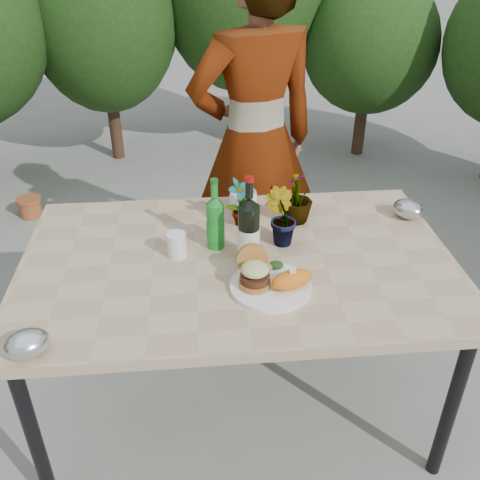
{
  "coord_description": "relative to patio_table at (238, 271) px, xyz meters",
  "views": [
    {
      "loc": [
        -0.14,
        -1.64,
        1.85
      ],
      "look_at": [
        0.0,
        -0.08,
        0.88
      ],
      "focal_mm": 40.0,
      "sensor_mm": 36.0,
      "label": 1
    }
  ],
  "objects": [
    {
      "name": "sparkling_water",
      "position": [
        -0.08,
        0.09,
        0.16
      ],
      "size": [
        0.07,
        0.07,
        0.28
      ],
      "rotation": [
        0.0,
        0.0,
        0.43
      ],
      "color": "#178324",
      "rests_on": "patio_table"
    },
    {
      "name": "dinner_plate",
      "position": [
        0.09,
        -0.19,
        0.06
      ],
      "size": [
        0.28,
        0.28,
        0.01
      ],
      "primitive_type": "cylinder",
      "color": "white",
      "rests_on": "patio_table"
    },
    {
      "name": "person",
      "position": [
        0.15,
        0.75,
        0.2
      ],
      "size": [
        0.75,
        0.6,
        1.79
      ],
      "primitive_type": "imported",
      "rotation": [
        0.0,
        0.0,
        3.43
      ],
      "color": "#98674C",
      "rests_on": "ground"
    },
    {
      "name": "blue_bowl",
      "position": [
        0.05,
        0.36,
        0.1
      ],
      "size": [
        0.13,
        0.13,
        0.09
      ],
      "primitive_type": "imported",
      "rotation": [
        0.0,
        0.0,
        0.14
      ],
      "color": "white",
      "rests_on": "patio_table"
    },
    {
      "name": "burger_stack",
      "position": [
        0.04,
        -0.17,
        0.12
      ],
      "size": [
        0.11,
        0.16,
        0.11
      ],
      "color": "#B7722D",
      "rests_on": "dinner_plate"
    },
    {
      "name": "sweet_potato",
      "position": [
        0.16,
        -0.21,
        0.1
      ],
      "size": [
        0.17,
        0.12,
        0.06
      ],
      "primitive_type": "ellipsoid",
      "rotation": [
        0.0,
        0.0,
        0.35
      ],
      "color": "orange",
      "rests_on": "dinner_plate"
    },
    {
      "name": "seedling_right",
      "position": [
        0.26,
        0.26,
        0.17
      ],
      "size": [
        0.18,
        0.18,
        0.23
      ],
      "primitive_type": "imported",
      "rotation": [
        0.0,
        0.0,
        3.88
      ],
      "color": "#2A5C1F",
      "rests_on": "patio_table"
    },
    {
      "name": "seedling_mid",
      "position": [
        0.17,
        0.1,
        0.17
      ],
      "size": [
        0.16,
        0.15,
        0.22
      ],
      "primitive_type": "imported",
      "rotation": [
        0.0,
        0.0,
        2.48
      ],
      "color": "#23551D",
      "rests_on": "patio_table"
    },
    {
      "name": "foil_packet_left",
      "position": [
        -0.65,
        -0.44,
        0.1
      ],
      "size": [
        0.17,
        0.15,
        0.08
      ],
      "primitive_type": "ellipsoid",
      "rotation": [
        0.0,
        0.0,
        0.44
      ],
      "color": "silver",
      "rests_on": "patio_table"
    },
    {
      "name": "wine_bottle",
      "position": [
        0.04,
        -0.0,
        0.18
      ],
      "size": [
        0.08,
        0.08,
        0.33
      ],
      "rotation": [
        0.0,
        0.0,
        -0.15
      ],
      "color": "black",
      "rests_on": "patio_table"
    },
    {
      "name": "terracotta_pot",
      "position": [
        -1.31,
        1.79,
        -0.62
      ],
      "size": [
        0.17,
        0.17,
        0.14
      ],
      "color": "#A14E29",
      "rests_on": "ground"
    },
    {
      "name": "patio_table",
      "position": [
        0.0,
        0.0,
        0.0
      ],
      "size": [
        1.6,
        1.0,
        0.75
      ],
      "color": "tan",
      "rests_on": "ground"
    },
    {
      "name": "ground",
      "position": [
        0.0,
        0.0,
        -0.69
      ],
      "size": [
        80.0,
        80.0,
        0.0
      ],
      "primitive_type": "plane",
      "color": "slate",
      "rests_on": "ground"
    },
    {
      "name": "shrub_hedge",
      "position": [
        0.11,
        1.51,
        0.46
      ],
      "size": [
        6.99,
        5.05,
        2.2
      ],
      "color": "#382316",
      "rests_on": "ground"
    },
    {
      "name": "grilled_veg",
      "position": [
        0.11,
        -0.1,
        0.09
      ],
      "size": [
        0.08,
        0.05,
        0.03
      ],
      "color": "olive",
      "rests_on": "dinner_plate"
    },
    {
      "name": "foil_packet_right",
      "position": [
        0.73,
        0.25,
        0.1
      ],
      "size": [
        0.17,
        0.17,
        0.08
      ],
      "primitive_type": "ellipsoid",
      "rotation": [
        0.0,
        0.0,
        2.34
      ],
      "color": "#B1B4B8",
      "rests_on": "patio_table"
    },
    {
      "name": "seedling_left",
      "position": [
        0.03,
        0.25,
        0.16
      ],
      "size": [
        0.13,
        0.13,
        0.2
      ],
      "primitive_type": "imported",
      "rotation": [
        0.0,
        0.0,
        0.77
      ],
      "color": "#226121",
      "rests_on": "patio_table"
    },
    {
      "name": "plastic_cup",
      "position": [
        -0.22,
        0.04,
        0.1
      ],
      "size": [
        0.07,
        0.07,
        0.09
      ],
      "primitive_type": "cylinder",
      "color": "white",
      "rests_on": "patio_table"
    }
  ]
}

